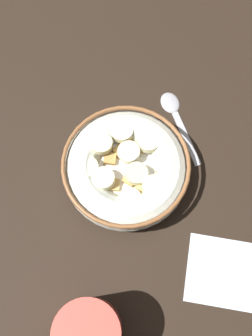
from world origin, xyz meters
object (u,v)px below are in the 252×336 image
spoon (175,112)px  cereal_bowl (126,169)px  coffee_mug (88,332)px  folded_napkin (243,276)px

spoon → cereal_bowl: bearing=35.1°
spoon → coffee_mug: (21.54, 26.35, 4.20)cm
coffee_mug → spoon: bearing=-129.3°
cereal_bowl → spoon: 13.03cm
coffee_mug → folded_napkin: coffee_mug is taller
spoon → coffee_mug: 34.29cm
coffee_mug → folded_napkin: (-21.82, -0.06, -4.39)cm
spoon → coffee_mug: size_ratio=1.22×
coffee_mug → folded_napkin: size_ratio=0.70×
spoon → folded_napkin: (-0.27, 26.29, -0.19)cm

